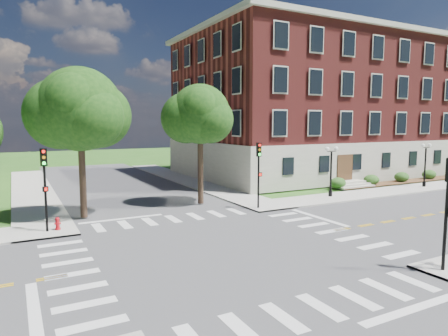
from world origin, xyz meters
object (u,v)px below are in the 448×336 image
twin_lamp_east (425,162)px  fire_hydrant (58,224)px  traffic_signal_nw (45,179)px  twin_lamp_west (331,168)px  traffic_signal_ne (259,167)px  traffic_signal_se (448,199)px

twin_lamp_east → fire_hydrant: 33.55m
traffic_signal_nw → twin_lamp_west: bearing=2.0°
traffic_signal_nw → fire_hydrant: 2.78m
twin_lamp_west → twin_lamp_east: size_ratio=1.00×
fire_hydrant → traffic_signal_ne: bearing=-1.6°
traffic_signal_se → twin_lamp_west: size_ratio=1.13×
traffic_signal_se → twin_lamp_west: 17.19m
traffic_signal_ne → traffic_signal_nw: size_ratio=1.00×
traffic_signal_nw → twin_lamp_east: (34.06, 0.39, -0.66)m
traffic_signal_se → fire_hydrant: size_ratio=6.40×
traffic_signal_se → traffic_signal_nw: same height
twin_lamp_east → fire_hydrant: size_ratio=5.64×
traffic_signal_se → traffic_signal_nw: 20.49m
traffic_signal_se → fire_hydrant: 20.35m
traffic_signal_ne → fire_hydrant: size_ratio=6.40×
traffic_signal_ne → traffic_signal_nw: same height
twin_lamp_east → traffic_signal_ne: bearing=-178.0°
traffic_signal_ne → twin_lamp_east: (19.78, 0.68, -0.66)m
fire_hydrant → traffic_signal_se: bearing=-46.5°
twin_lamp_west → fire_hydrant: 21.79m
traffic_signal_se → twin_lamp_west: bearing=63.0°
traffic_signal_ne → twin_lamp_west: (7.97, 1.05, -0.66)m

